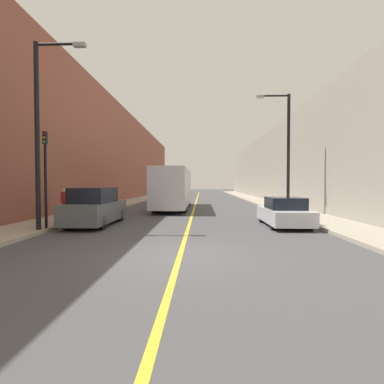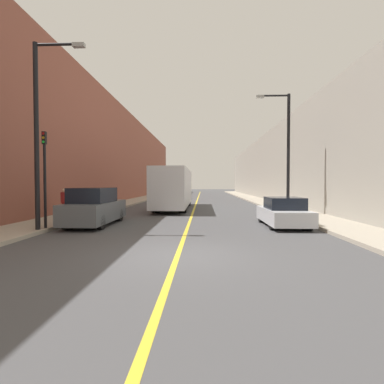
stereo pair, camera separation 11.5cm
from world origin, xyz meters
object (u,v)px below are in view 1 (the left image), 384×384
at_px(street_lamp_right, 286,147).
at_px(street_lamp_left, 41,125).
at_px(pedestrian, 65,202).
at_px(traffic_light, 46,176).
at_px(car_right_near, 284,213).
at_px(parked_suv_left, 95,208).
at_px(bus, 174,188).

bearing_deg(street_lamp_right, street_lamp_left, -149.13).
relative_size(street_lamp_left, pedestrian, 4.73).
distance_m(street_lamp_right, traffic_light, 14.27).
relative_size(car_right_near, pedestrian, 2.56).
height_order(car_right_near, street_lamp_left, street_lamp_left).
height_order(parked_suv_left, street_lamp_left, street_lamp_left).
relative_size(bus, street_lamp_right, 1.45).
xyz_separation_m(bus, traffic_light, (-4.51, -12.01, 0.69)).
distance_m(bus, traffic_light, 12.85).
bearing_deg(bus, traffic_light, -110.58).
bearing_deg(pedestrian, street_lamp_left, -74.35).
bearing_deg(parked_suv_left, street_lamp_right, 24.05).
bearing_deg(pedestrian, parked_suv_left, -43.74).
distance_m(parked_suv_left, traffic_light, 2.96).
height_order(parked_suv_left, street_lamp_right, street_lamp_right).
distance_m(car_right_near, street_lamp_left, 11.79).
height_order(bus, pedestrian, bus).
relative_size(parked_suv_left, street_lamp_right, 0.63).
relative_size(bus, car_right_near, 2.63).
xyz_separation_m(parked_suv_left, street_lamp_right, (10.88, 4.85, 3.64)).
xyz_separation_m(car_right_near, street_lamp_right, (1.41, 4.87, 3.87)).
height_order(traffic_light, pedestrian, traffic_light).
bearing_deg(street_lamp_left, car_right_near, 12.78).
bearing_deg(parked_suv_left, traffic_light, -125.40).
bearing_deg(parked_suv_left, bus, 72.94).
distance_m(bus, street_lamp_left, 13.51).
distance_m(traffic_light, pedestrian, 5.16).
bearing_deg(traffic_light, car_right_near, 10.52).
relative_size(parked_suv_left, pedestrian, 2.95).
height_order(bus, traffic_light, traffic_light).
height_order(street_lamp_left, pedestrian, street_lamp_left).
bearing_deg(pedestrian, car_right_near, -12.50).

